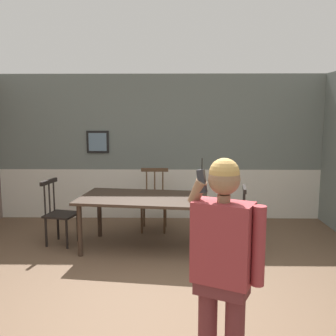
{
  "coord_description": "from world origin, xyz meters",
  "views": [
    {
      "loc": [
        0.27,
        -3.51,
        2.01
      ],
      "look_at": [
        0.22,
        -0.09,
        1.5
      ],
      "focal_mm": 40.91,
      "sensor_mm": 36.0,
      "label": 1
    }
  ],
  "objects": [
    {
      "name": "chair_near_window",
      "position": [
        1.11,
        1.76,
        0.48
      ],
      "size": [
        0.46,
        0.46,
        0.96
      ],
      "rotation": [
        0.0,
        0.0,
        1.44
      ],
      "color": "black",
      "rests_on": "ground_plane"
    },
    {
      "name": "person_figure",
      "position": [
        0.62,
        -0.95,
        0.98
      ],
      "size": [
        0.53,
        0.38,
        1.7
      ],
      "rotation": [
        0.0,
        0.0,
        2.7
      ],
      "color": "brown",
      "rests_on": "ground_plane"
    },
    {
      "name": "chair_by_doorway",
      "position": [
        -1.46,
        2.09,
        0.48
      ],
      "size": [
        0.51,
        0.51,
        0.99
      ],
      "rotation": [
        0.0,
        0.0,
        4.48
      ],
      "color": "black",
      "rests_on": "ground_plane"
    },
    {
      "name": "ground_plane",
      "position": [
        0.0,
        0.0,
        0.0
      ],
      "size": [
        7.92,
        7.92,
        0.0
      ],
      "primitive_type": "plane",
      "color": "brown"
    },
    {
      "name": "dining_table",
      "position": [
        -0.18,
        1.92,
        0.7
      ],
      "size": [
        1.94,
        1.28,
        0.78
      ],
      "rotation": [
        0.0,
        0.0,
        -0.13
      ],
      "color": "#38281E",
      "rests_on": "ground_plane"
    },
    {
      "name": "room_back_partition",
      "position": [
        -0.0,
        3.6,
        1.29
      ],
      "size": [
        6.12,
        0.17,
        2.68
      ],
      "color": "slate",
      "rests_on": "ground_plane"
    },
    {
      "name": "chair_at_table_head",
      "position": [
        -0.06,
        2.84,
        0.49
      ],
      "size": [
        0.48,
        0.48,
        1.04
      ],
      "rotation": [
        0.0,
        0.0,
        3.12
      ],
      "color": "#513823",
      "rests_on": "ground_plane"
    }
  ]
}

